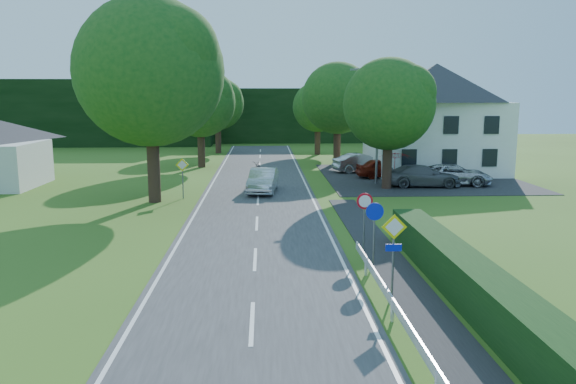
{
  "coord_description": "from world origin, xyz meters",
  "views": [
    {
      "loc": [
        0.35,
        -8.45,
        6.14
      ],
      "look_at": [
        1.5,
        17.74,
        1.61
      ],
      "focal_mm": 35.0,
      "sensor_mm": 36.0,
      "label": 1
    }
  ],
  "objects_px": {
    "moving_car": "(263,180)",
    "parked_car_silver_a": "(361,163)",
    "streetlight": "(376,120)",
    "parked_car_red": "(385,168)",
    "parasol": "(395,166)",
    "motorcycle": "(258,167)",
    "parked_car_grey": "(423,176)",
    "parked_car_silver_b": "(454,175)"
  },
  "relations": [
    {
      "from": "parasol",
      "to": "moving_car",
      "type": "bearing_deg",
      "value": -155.57
    },
    {
      "from": "parasol",
      "to": "motorcycle",
      "type": "bearing_deg",
      "value": 157.16
    },
    {
      "from": "streetlight",
      "to": "parked_car_silver_a",
      "type": "bearing_deg",
      "value": 88.6
    },
    {
      "from": "motorcycle",
      "to": "moving_car",
      "type": "bearing_deg",
      "value": -77.6
    },
    {
      "from": "parked_car_grey",
      "to": "parasol",
      "type": "xyz_separation_m",
      "value": [
        -1.32,
        2.49,
        0.33
      ]
    },
    {
      "from": "moving_car",
      "to": "parked_car_silver_b",
      "type": "xyz_separation_m",
      "value": [
        13.21,
        2.5,
        -0.05
      ]
    },
    {
      "from": "parked_car_silver_a",
      "to": "parasol",
      "type": "bearing_deg",
      "value": -176.28
    },
    {
      "from": "streetlight",
      "to": "moving_car",
      "type": "xyz_separation_m",
      "value": [
        -7.76,
        -3.18,
        -3.67
      ]
    },
    {
      "from": "moving_car",
      "to": "parked_car_silver_a",
      "type": "height_order",
      "value": "moving_car"
    },
    {
      "from": "parked_car_silver_a",
      "to": "motorcycle",
      "type": "bearing_deg",
      "value": 81.27
    },
    {
      "from": "streetlight",
      "to": "parked_car_grey",
      "type": "relative_size",
      "value": 1.6
    },
    {
      "from": "streetlight",
      "to": "parked_car_grey",
      "type": "xyz_separation_m",
      "value": [
        3.03,
        -1.37,
        -3.7
      ]
    },
    {
      "from": "streetlight",
      "to": "moving_car",
      "type": "height_order",
      "value": "streetlight"
    },
    {
      "from": "moving_car",
      "to": "parasol",
      "type": "relative_size",
      "value": 1.95
    },
    {
      "from": "motorcycle",
      "to": "parked_car_silver_a",
      "type": "xyz_separation_m",
      "value": [
        8.32,
        0.75,
        0.24
      ]
    },
    {
      "from": "moving_car",
      "to": "motorcycle",
      "type": "xyz_separation_m",
      "value": [
        -0.41,
        8.47,
        -0.25
      ]
    },
    {
      "from": "motorcycle",
      "to": "parked_car_grey",
      "type": "bearing_deg",
      "value": -21.08
    },
    {
      "from": "parked_car_silver_a",
      "to": "parked_car_grey",
      "type": "distance_m",
      "value": 7.95
    },
    {
      "from": "moving_car",
      "to": "parasol",
      "type": "distance_m",
      "value": 10.41
    },
    {
      "from": "parked_car_red",
      "to": "parked_car_silver_a",
      "type": "distance_m",
      "value": 3.4
    },
    {
      "from": "moving_car",
      "to": "parasol",
      "type": "height_order",
      "value": "parasol"
    },
    {
      "from": "streetlight",
      "to": "parasol",
      "type": "distance_m",
      "value": 3.94
    },
    {
      "from": "moving_car",
      "to": "parked_car_silver_b",
      "type": "distance_m",
      "value": 13.44
    },
    {
      "from": "parked_car_red",
      "to": "parked_car_silver_b",
      "type": "height_order",
      "value": "parked_car_red"
    },
    {
      "from": "moving_car",
      "to": "parked_car_silver_a",
      "type": "distance_m",
      "value": 12.15
    },
    {
      "from": "parked_car_red",
      "to": "parked_car_silver_b",
      "type": "relative_size",
      "value": 0.84
    },
    {
      "from": "streetlight",
      "to": "moving_car",
      "type": "bearing_deg",
      "value": -157.74
    },
    {
      "from": "moving_car",
      "to": "parked_car_silver_b",
      "type": "relative_size",
      "value": 0.91
    },
    {
      "from": "streetlight",
      "to": "parked_car_red",
      "type": "xyz_separation_m",
      "value": [
        1.35,
        2.87,
        -3.7
      ]
    },
    {
      "from": "streetlight",
      "to": "parasol",
      "type": "relative_size",
      "value": 3.39
    },
    {
      "from": "streetlight",
      "to": "parked_car_silver_b",
      "type": "relative_size",
      "value": 1.58
    },
    {
      "from": "parked_car_silver_a",
      "to": "parasol",
      "type": "xyz_separation_m",
      "value": [
        1.56,
        -4.92,
        0.31
      ]
    },
    {
      "from": "streetlight",
      "to": "parked_car_red",
      "type": "bearing_deg",
      "value": 64.83
    },
    {
      "from": "streetlight",
      "to": "parasol",
      "type": "bearing_deg",
      "value": 33.38
    },
    {
      "from": "parked_car_red",
      "to": "parked_car_grey",
      "type": "bearing_deg",
      "value": -162.83
    },
    {
      "from": "moving_car",
      "to": "motorcycle",
      "type": "bearing_deg",
      "value": 99.24
    },
    {
      "from": "parked_car_red",
      "to": "parked_car_silver_a",
      "type": "height_order",
      "value": "parked_car_silver_a"
    },
    {
      "from": "motorcycle",
      "to": "parked_car_red",
      "type": "relative_size",
      "value": 0.46
    },
    {
      "from": "streetlight",
      "to": "motorcycle",
      "type": "height_order",
      "value": "streetlight"
    },
    {
      "from": "parked_car_silver_b",
      "to": "parasol",
      "type": "xyz_separation_m",
      "value": [
        -3.73,
        1.8,
        0.36
      ]
    },
    {
      "from": "parked_car_grey",
      "to": "parked_car_silver_b",
      "type": "distance_m",
      "value": 2.51
    },
    {
      "from": "streetlight",
      "to": "parasol",
      "type": "height_order",
      "value": "streetlight"
    }
  ]
}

